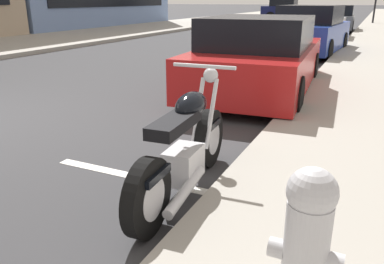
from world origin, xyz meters
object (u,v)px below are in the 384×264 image
(parked_motorcycle, at_px, (185,150))
(parked_car_at_intersection, at_px, (310,31))
(parked_car_across_street, at_px, (321,23))
(fire_hydrant, at_px, (307,241))
(parked_car_mid_block, at_px, (336,19))
(crossing_truck, at_px, (292,10))
(parked_car_second_in_row, at_px, (259,58))

(parked_motorcycle, distance_m, parked_car_at_intersection, 10.28)
(parked_car_across_street, relative_size, fire_hydrant, 5.19)
(parked_car_at_intersection, distance_m, fire_hydrant, 11.57)
(fire_hydrant, bearing_deg, parked_motorcycle, 46.46)
(parked_car_mid_block, xyz_separation_m, crossing_truck, (8.76, 4.16, 0.24))
(parked_motorcycle, bearing_deg, parked_car_across_street, -0.05)
(parked_car_mid_block, bearing_deg, parked_car_second_in_row, 178.29)
(parked_car_at_intersection, height_order, fire_hydrant, parked_car_at_intersection)
(fire_hydrant, bearing_deg, parked_car_mid_block, 5.43)
(parked_motorcycle, bearing_deg, fire_hydrant, -137.09)
(parked_car_at_intersection, relative_size, crossing_truck, 0.83)
(parked_motorcycle, height_order, parked_car_across_street, parked_car_across_street)
(parked_motorcycle, distance_m, fire_hydrant, 1.71)
(parked_car_second_in_row, distance_m, parked_car_across_street, 11.38)
(parked_car_across_street, bearing_deg, parked_car_mid_block, -2.53)
(parked_car_at_intersection, bearing_deg, parked_car_mid_block, 5.35)
(parked_car_mid_block, height_order, crossing_truck, crossing_truck)
(parked_car_across_street, distance_m, parked_car_mid_block, 5.04)
(parked_car_across_street, bearing_deg, fire_hydrant, -173.76)
(parked_car_at_intersection, bearing_deg, parked_motorcycle, -172.88)
(parked_motorcycle, bearing_deg, parked_car_at_intersection, -0.34)
(parked_car_mid_block, xyz_separation_m, fire_hydrant, (-21.75, -2.07, -0.08))
(fire_hydrant, bearing_deg, parked_car_at_intersection, 8.99)
(fire_hydrant, bearing_deg, parked_car_across_street, 7.45)
(parked_car_across_street, distance_m, crossing_truck, 14.38)
(parked_car_at_intersection, height_order, parked_car_mid_block, parked_car_at_intersection)
(parked_motorcycle, xyz_separation_m, parked_car_across_street, (15.54, 0.95, 0.25))
(parked_car_at_intersection, bearing_deg, fire_hydrant, -167.10)
(crossing_truck, distance_m, fire_hydrant, 31.13)
(parked_car_at_intersection, bearing_deg, crossing_truck, 16.95)
(parked_car_across_street, relative_size, crossing_truck, 0.85)
(parked_car_second_in_row, bearing_deg, parked_car_at_intersection, -3.25)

